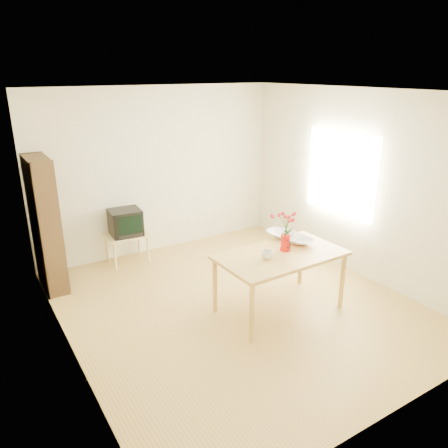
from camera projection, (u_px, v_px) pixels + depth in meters
room at (239, 207)px, 5.11m from camera, size 4.50×4.50×4.50m
table at (280, 259)px, 5.22m from camera, size 1.53×0.89×0.75m
tv_stand at (127, 239)px, 6.62m from camera, size 0.60×0.45×0.46m
bookshelf at (46, 229)px, 5.72m from camera, size 0.28×0.70×1.80m
pitcher at (285, 243)px, 5.26m from camera, size 0.13×0.21×0.20m
flowers at (286, 223)px, 5.17m from camera, size 0.22×0.22×0.32m
mug at (267, 255)px, 5.04m from camera, size 0.14×0.14×0.10m
bowl at (290, 225)px, 5.52m from camera, size 0.53×0.53×0.43m
teacup_a at (288, 228)px, 5.52m from camera, size 0.11×0.11×0.07m
teacup_b at (292, 227)px, 5.58m from camera, size 0.08×0.08×0.07m
television at (125, 222)px, 6.54m from camera, size 0.48×0.45×0.39m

